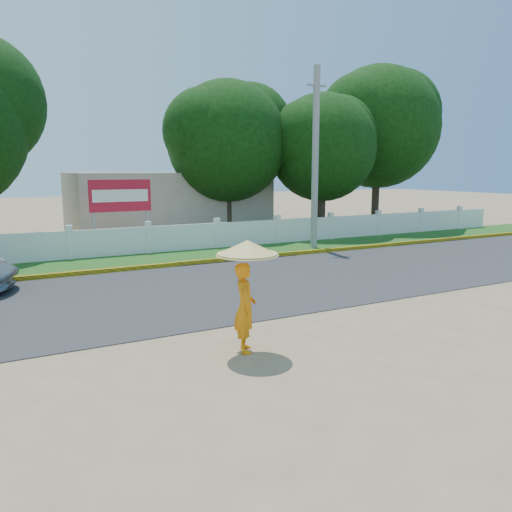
{
  "coord_description": "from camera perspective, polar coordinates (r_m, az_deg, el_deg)",
  "views": [
    {
      "loc": [
        -5.52,
        -8.37,
        3.33
      ],
      "look_at": [
        0.0,
        2.0,
        1.3
      ],
      "focal_mm": 35.0,
      "sensor_mm": 36.0,
      "label": 1
    }
  ],
  "objects": [
    {
      "name": "grass_verge",
      "position": [
        19.23,
        -10.91,
        -0.31
      ],
      "size": [
        60.0,
        3.5,
        0.03
      ],
      "primitive_type": "cube",
      "color": "#2D601E",
      "rests_on": "ground"
    },
    {
      "name": "utility_pole",
      "position": [
        21.48,
        6.79,
        10.92
      ],
      "size": [
        0.28,
        0.28,
        7.55
      ],
      "primitive_type": "cylinder",
      "color": "gray",
      "rests_on": "ground"
    },
    {
      "name": "tree_row",
      "position": [
        24.33,
        -7.58,
        13.75
      ],
      "size": [
        34.95,
        7.52,
        9.3
      ],
      "color": "#473828",
      "rests_on": "ground"
    },
    {
      "name": "monk_with_parasol",
      "position": [
        9.08,
        -1.15,
        -2.72
      ],
      "size": [
        1.15,
        1.15,
        2.09
      ],
      "color": "orange",
      "rests_on": "ground"
    },
    {
      "name": "billboard",
      "position": [
        21.23,
        -15.23,
        6.25
      ],
      "size": [
        2.5,
        0.13,
        2.95
      ],
      "color": "gray",
      "rests_on": "ground"
    },
    {
      "name": "ground",
      "position": [
        10.56,
        5.16,
        -8.61
      ],
      "size": [
        120.0,
        120.0,
        0.0
      ],
      "primitive_type": "plane",
      "color": "#9E8460",
      "rests_on": "ground"
    },
    {
      "name": "curb",
      "position": [
        17.62,
        -9.28,
        -0.96
      ],
      "size": [
        40.0,
        0.18,
        0.16
      ],
      "primitive_type": "cube",
      "color": "yellow",
      "rests_on": "ground"
    },
    {
      "name": "building_near",
      "position": [
        27.76,
        -10.15,
        6.07
      ],
      "size": [
        10.0,
        6.0,
        3.2
      ],
      "primitive_type": "cube",
      "color": "#B7AD99",
      "rests_on": "ground"
    },
    {
      "name": "fence",
      "position": [
        20.52,
        -12.16,
        1.79
      ],
      "size": [
        40.0,
        0.1,
        1.1
      ],
      "primitive_type": "cube",
      "color": "silver",
      "rests_on": "ground"
    },
    {
      "name": "road",
      "position": [
        14.39,
        -4.69,
        -3.57
      ],
      "size": [
        60.0,
        7.0,
        0.02
      ],
      "primitive_type": "cube",
      "color": "#38383A",
      "rests_on": "ground"
    }
  ]
}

